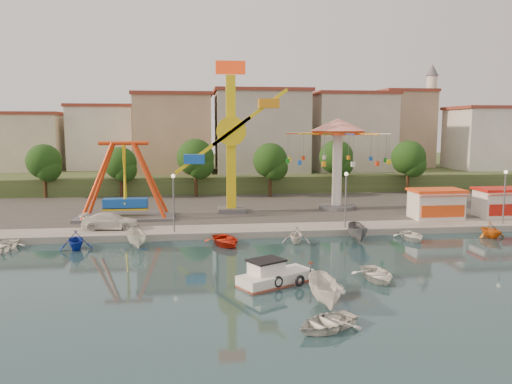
{
  "coord_description": "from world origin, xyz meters",
  "views": [
    {
      "loc": [
        -5.95,
        -32.03,
        10.14
      ],
      "look_at": [
        -0.39,
        14.0,
        4.0
      ],
      "focal_mm": 35.0,
      "sensor_mm": 36.0,
      "label": 1
    }
  ],
  "objects": [
    {
      "name": "ground",
      "position": [
        0.0,
        0.0,
        0.0
      ],
      "size": [
        200.0,
        200.0,
        0.0
      ],
      "primitive_type": "plane",
      "color": "#132B35",
      "rests_on": "ground"
    },
    {
      "name": "quay_deck",
      "position": [
        0.0,
        62.0,
        0.3
      ],
      "size": [
        200.0,
        100.0,
        0.6
      ],
      "primitive_type": "cube",
      "color": "#9E998E",
      "rests_on": "ground"
    },
    {
      "name": "asphalt_pad",
      "position": [
        0.0,
        30.0,
        0.6
      ],
      "size": [
        90.0,
        28.0,
        0.01
      ],
      "primitive_type": "cube",
      "color": "#4C4944",
      "rests_on": "quay_deck"
    },
    {
      "name": "hill_terrace",
      "position": [
        0.0,
        67.0,
        1.5
      ],
      "size": [
        200.0,
        60.0,
        3.0
      ],
      "primitive_type": "cube",
      "color": "#384C26",
      "rests_on": "ground"
    },
    {
      "name": "pirate_ship_ride",
      "position": [
        -13.27,
        20.38,
        4.39
      ],
      "size": [
        10.0,
        5.0,
        8.0
      ],
      "color": "#59595E",
      "rests_on": "quay_deck"
    },
    {
      "name": "kamikaze_tower",
      "position": [
        -1.67,
        22.58,
        8.4
      ],
      "size": [
        8.26,
        3.1,
        16.5
      ],
      "color": "#59595E",
      "rests_on": "quay_deck"
    },
    {
      "name": "wave_swinger",
      "position": [
        10.23,
        23.79,
        8.2
      ],
      "size": [
        11.6,
        11.6,
        10.4
      ],
      "color": "#59595E",
      "rests_on": "quay_deck"
    },
    {
      "name": "booth_left",
      "position": [
        18.76,
        16.49,
        2.16
      ],
      "size": [
        5.4,
        3.78,
        3.08
      ],
      "color": "white",
      "rests_on": "quay_deck"
    },
    {
      "name": "booth_mid",
      "position": [
        26.07,
        16.49,
        2.16
      ],
      "size": [
        5.4,
        3.78,
        3.08
      ],
      "color": "white",
      "rests_on": "quay_deck"
    },
    {
      "name": "lamp_post_1",
      "position": [
        -8.0,
        13.0,
        3.1
      ],
      "size": [
        0.14,
        0.14,
        5.0
      ],
      "primitive_type": "cylinder",
      "color": "#59595E",
      "rests_on": "quay_deck"
    },
    {
      "name": "lamp_post_2",
      "position": [
        8.0,
        13.0,
        3.1
      ],
      "size": [
        0.14,
        0.14,
        5.0
      ],
      "primitive_type": "cylinder",
      "color": "#59595E",
      "rests_on": "quay_deck"
    },
    {
      "name": "lamp_post_3",
      "position": [
        24.0,
        13.0,
        3.1
      ],
      "size": [
        0.14,
        0.14,
        5.0
      ],
      "primitive_type": "cylinder",
      "color": "#59595E",
      "rests_on": "quay_deck"
    },
    {
      "name": "tree_0",
      "position": [
        -26.0,
        36.98,
        5.47
      ],
      "size": [
        4.6,
        4.6,
        7.19
      ],
      "color": "#382314",
      "rests_on": "quay_deck"
    },
    {
      "name": "tree_1",
      "position": [
        -16.0,
        36.24,
        5.2
      ],
      "size": [
        4.35,
        4.35,
        6.8
      ],
      "color": "#382314",
      "rests_on": "quay_deck"
    },
    {
      "name": "tree_2",
      "position": [
        -6.0,
        35.81,
        5.92
      ],
      "size": [
        5.02,
        5.02,
        7.85
      ],
      "color": "#382314",
      "rests_on": "quay_deck"
    },
    {
      "name": "tree_3",
      "position": [
        4.0,
        34.36,
        5.55
      ],
      "size": [
        4.68,
        4.68,
        7.32
      ],
      "color": "#382314",
      "rests_on": "quay_deck"
    },
    {
      "name": "tree_4",
      "position": [
        14.0,
        37.35,
        5.75
      ],
      "size": [
        4.86,
        4.86,
        7.6
      ],
      "color": "#382314",
      "rests_on": "quay_deck"
    },
    {
      "name": "tree_5",
      "position": [
        24.0,
        35.54,
        5.71
      ],
      "size": [
        4.83,
        4.83,
        7.54
      ],
      "color": "#382314",
      "rests_on": "quay_deck"
    },
    {
      "name": "building_0",
      "position": [
        -33.37,
        46.06,
        8.93
      ],
      "size": [
        9.26,
        9.53,
        11.87
      ],
      "primitive_type": "cube",
      "color": "beige",
      "rests_on": "hill_terrace"
    },
    {
      "name": "building_1",
      "position": [
        -21.33,
        51.38,
        7.32
      ],
      "size": [
        12.33,
        9.01,
        8.63
      ],
      "primitive_type": "cube",
      "color": "silver",
      "rests_on": "hill_terrace"
    },
    {
      "name": "building_2",
      "position": [
        -8.19,
        51.96,
        8.62
      ],
      "size": [
        11.95,
        9.28,
        11.23
      ],
      "primitive_type": "cube",
      "color": "tan",
      "rests_on": "hill_terrace"
    },
    {
      "name": "building_3",
      "position": [
        5.6,
        48.8,
        7.6
      ],
      "size": [
        12.59,
        10.5,
        9.2
      ],
      "primitive_type": "cube",
      "color": "beige",
      "rests_on": "hill_terrace"
    },
    {
      "name": "building_4",
      "position": [
        19.07,
        52.2,
        7.62
      ],
      "size": [
        10.75,
        9.23,
        9.24
      ],
      "primitive_type": "cube",
      "color": "beige",
      "rests_on": "hill_terrace"
    },
    {
      "name": "building_5",
      "position": [
        32.37,
        50.33,
        8.61
      ],
      "size": [
        12.77,
        10.96,
        11.21
      ],
      "primitive_type": "cube",
      "color": "tan",
      "rests_on": "hill_terrace"
    },
    {
      "name": "building_6",
      "position": [
        44.15,
        48.77,
        9.18
      ],
      "size": [
        8.23,
        8.98,
        12.36
      ],
      "primitive_type": "cube",
      "color": "silver",
      "rests_on": "hill_terrace"
    },
    {
      "name": "minaret",
      "position": [
        36.0,
        54.0,
        12.55
      ],
      "size": [
        2.8,
        2.8,
        18.0
      ],
      "color": "silver",
      "rests_on": "hill_terrace"
    },
    {
      "name": "cabin_motorboat",
      "position": [
        -1.08,
        -1.19,
        0.47
      ],
      "size": [
        5.3,
        4.11,
        1.76
      ],
      "rotation": [
        0.0,
        0.0,
        0.51
      ],
      "color": "white",
      "rests_on": "ground"
    },
    {
      "name": "rowboat_a",
      "position": [
        5.85,
        -1.19,
        0.39
      ],
      "size": [
        2.78,
        3.81,
        0.77
      ],
      "primitive_type": "imported",
      "rotation": [
        0.0,
        0.0,
        0.03
      ],
      "color": "white",
      "rests_on": "ground"
    },
    {
      "name": "rowboat_b",
      "position": [
        0.42,
        -8.72,
        0.37
      ],
      "size": [
        4.41,
        4.01,
        0.75
      ],
      "primitive_type": "imported",
      "rotation": [
        0.0,
        0.0,
        -1.06
      ],
      "color": "silver",
      "rests_on": "ground"
    },
    {
      "name": "skiff",
      "position": [
        1.26,
        -5.42,
        0.82
      ],
      "size": [
        1.7,
        4.29,
        1.64
      ],
      "primitive_type": "imported",
      "rotation": [
        0.0,
        0.0,
        -0.02
      ],
      "color": "silver",
      "rests_on": "ground"
    },
    {
      "name": "van",
      "position": [
        -13.93,
        14.93,
        1.35
      ],
      "size": [
        5.32,
        2.44,
        1.51
      ],
      "primitive_type": "imported",
      "rotation": [
        0.0,
        0.0,
        1.51
      ],
      "color": "silver",
      "rests_on": "quay_deck"
    },
    {
      "name": "moored_boat_1",
      "position": [
        -15.93,
        9.8,
        0.8
      ],
      "size": [
        3.26,
        3.56,
        1.59
      ],
      "primitive_type": "imported",
      "rotation": [
        0.0,
        0.0,
        0.24
      ],
      "color": "#132DA9",
      "rests_on": "ground"
    },
    {
      "name": "moored_boat_2",
      "position": [
        -10.98,
        9.8,
        0.76
      ],
      "size": [
        2.33,
        4.16,
        1.52
      ],
      "primitive_type": "imported",
      "rotation": [
        0.0,
        0.0,
        0.23
      ],
      "color": "silver",
      "rests_on": "ground"
    },
    {
      "name": "moored_boat_3",
      "position": [
        -3.55,
        9.8,
        0.43
      ],
      "size": [
        3.94,
        4.77,
        0.86
      ],
      "primitive_type": "imported",
      "rotation": [
        0.0,
        0.0,
        0.27
      ],
      "color": "red",
      "rests_on": "ground"
    },
    {
      "name": "moored_boat_4",
      "position": [
        2.66,
        9.8,
        0.75
      ],
      "size": [
        3.08,
        3.36,
        1.49
      ],
      "primitive_type": "imported",
      "rotation": [
        0.0,
        0.0,
        -0.25
      ],
      "color": "silver",
      "rests_on": "ground"
    },
    {
      "name": "moored_boat_5",
      "position": [
        8.19,
        9.8,
        0.8
      ],
      "size": [
        2.13,
        4.31,
        1.59
      ],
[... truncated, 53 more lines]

